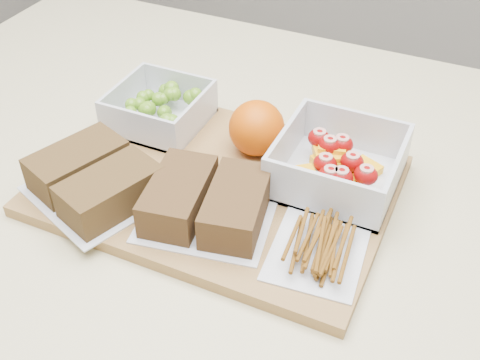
% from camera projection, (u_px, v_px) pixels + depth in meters
% --- Properties ---
extents(cutting_board, '(0.42, 0.30, 0.02)m').
position_uv_depth(cutting_board, '(218.00, 185.00, 0.75)').
color(cutting_board, olive).
rests_on(cutting_board, counter).
extents(grape_container, '(0.12, 0.12, 0.05)m').
position_uv_depth(grape_container, '(161.00, 108.00, 0.83)').
color(grape_container, silver).
rests_on(grape_container, cutting_board).
extents(fruit_container, '(0.14, 0.14, 0.06)m').
position_uv_depth(fruit_container, '(337.00, 166.00, 0.73)').
color(fruit_container, silver).
rests_on(fruit_container, cutting_board).
extents(orange, '(0.07, 0.07, 0.07)m').
position_uv_depth(orange, '(257.00, 128.00, 0.77)').
color(orange, '#D55205').
rests_on(orange, cutting_board).
extents(sandwich_bag_left, '(0.19, 0.18, 0.05)m').
position_uv_depth(sandwich_bag_left, '(94.00, 179.00, 0.71)').
color(sandwich_bag_left, silver).
rests_on(sandwich_bag_left, cutting_board).
extents(sandwich_bag_center, '(0.17, 0.15, 0.05)m').
position_uv_depth(sandwich_bag_center, '(207.00, 201.00, 0.68)').
color(sandwich_bag_center, silver).
rests_on(sandwich_bag_center, cutting_board).
extents(pretzel_bag, '(0.11, 0.13, 0.03)m').
position_uv_depth(pretzel_bag, '(318.00, 244.00, 0.64)').
color(pretzel_bag, silver).
rests_on(pretzel_bag, cutting_board).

